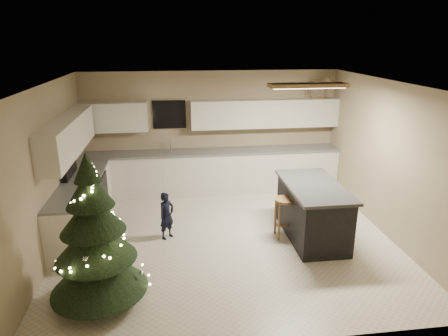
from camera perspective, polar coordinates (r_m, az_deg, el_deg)
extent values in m
plane|color=beige|center=(6.92, 0.38, -9.99)|extent=(5.50, 5.50, 0.00)
cube|color=tan|center=(8.80, -1.82, 5.28)|extent=(5.50, 0.02, 2.60)
cube|color=tan|center=(4.14, 5.21, -10.34)|extent=(5.50, 0.02, 2.60)
cube|color=tan|center=(6.64, -23.84, -0.67)|extent=(0.02, 5.00, 2.60)
cube|color=tan|center=(7.30, 22.34, 1.14)|extent=(0.02, 5.00, 2.60)
cube|color=silver|center=(6.13, 0.43, 11.93)|extent=(5.50, 5.00, 0.02)
cube|color=brown|center=(6.54, 11.90, 11.51)|extent=(1.25, 0.32, 0.06)
cube|color=white|center=(6.54, 11.88, 11.20)|extent=(1.15, 0.24, 0.02)
cube|color=beige|center=(8.75, -1.57, -0.59)|extent=(5.48, 0.60, 0.90)
cube|color=beige|center=(7.39, -19.54, -5.33)|extent=(0.60, 2.60, 0.90)
cube|color=slate|center=(8.60, -1.59, 2.35)|extent=(5.48, 0.62, 0.04)
cube|color=slate|center=(7.22, -19.85, -1.90)|extent=(0.62, 2.60, 0.04)
cube|color=beige|center=(8.60, -15.56, 7.03)|extent=(1.40, 0.35, 0.60)
cube|color=beige|center=(8.74, 5.86, 7.78)|extent=(3.20, 0.35, 0.60)
cube|color=beige|center=(7.16, -21.37, 4.28)|extent=(0.35, 2.60, 0.60)
cube|color=black|center=(8.65, -7.82, 7.60)|extent=(0.70, 0.04, 0.60)
cube|color=#99999E|center=(8.57, -7.59, 2.01)|extent=(0.55, 0.40, 0.06)
cylinder|color=#99999E|center=(8.63, -7.64, 3.21)|extent=(0.03, 0.03, 0.24)
cube|color=black|center=(7.66, -18.96, -4.44)|extent=(0.64, 0.75, 0.90)
cube|color=black|center=(7.52, -21.29, -0.25)|extent=(0.10, 0.75, 0.30)
cube|color=black|center=(6.94, 12.51, -6.24)|extent=(0.80, 1.60, 0.90)
cube|color=black|center=(6.76, 12.78, -2.57)|extent=(0.90, 1.70, 0.05)
cylinder|color=brown|center=(6.77, 8.80, -4.53)|extent=(0.37, 0.37, 0.04)
cylinder|color=brown|center=(6.77, 7.89, -7.74)|extent=(0.04, 0.04, 0.66)
cylinder|color=brown|center=(6.84, 10.00, -7.58)|extent=(0.04, 0.04, 0.66)
cylinder|color=brown|center=(6.99, 7.34, -6.83)|extent=(0.04, 0.04, 0.66)
cylinder|color=brown|center=(7.06, 9.39, -6.68)|extent=(0.04, 0.04, 0.66)
cube|color=brown|center=(6.96, 8.61, -8.04)|extent=(0.28, 0.03, 0.03)
cylinder|color=#3F2816|center=(5.64, -17.21, -16.54)|extent=(0.11, 0.11, 0.27)
cone|color=black|center=(5.44, -17.57, -13.43)|extent=(1.22, 1.22, 0.63)
cone|color=black|center=(5.25, -17.99, -9.66)|extent=(1.00, 1.00, 0.54)
cone|color=black|center=(5.10, -18.38, -6.09)|extent=(0.79, 0.79, 0.49)
cone|color=black|center=(4.98, -18.74, -2.79)|extent=(0.57, 0.57, 0.45)
cone|color=black|center=(4.90, -19.05, 0.15)|extent=(0.32, 0.32, 0.36)
sphere|color=#FFD88C|center=(5.51, -10.51, -15.74)|extent=(0.03, 0.03, 0.03)
sphere|color=#FFD88C|center=(5.65, -10.90, -14.35)|extent=(0.03, 0.03, 0.03)
sphere|color=#FFD88C|center=(5.78, -11.83, -13.18)|extent=(0.03, 0.03, 0.03)
sphere|color=#FFD88C|center=(5.88, -13.16, -12.26)|extent=(0.03, 0.03, 0.03)
sphere|color=#FFD88C|center=(5.94, -14.77, -11.61)|extent=(0.03, 0.03, 0.03)
sphere|color=#FFD88C|center=(5.97, -16.51, -11.23)|extent=(0.03, 0.03, 0.03)
sphere|color=#FFD88C|center=(5.95, -18.26, -11.10)|extent=(0.03, 0.03, 0.03)
sphere|color=#FFD88C|center=(5.89, -19.88, -11.18)|extent=(0.03, 0.03, 0.03)
sphere|color=#FFD88C|center=(5.79, -21.27, -11.44)|extent=(0.03, 0.03, 0.03)
sphere|color=#FFD88C|center=(5.66, -22.31, -11.84)|extent=(0.03, 0.03, 0.03)
sphere|color=#FFD88C|center=(5.52, -22.93, -12.30)|extent=(0.03, 0.03, 0.03)
sphere|color=#FFD88C|center=(5.37, -23.05, -12.77)|extent=(0.03, 0.03, 0.03)
sphere|color=#FFD88C|center=(5.22, -22.66, -13.15)|extent=(0.03, 0.03, 0.03)
sphere|color=#FFD88C|center=(5.09, -21.77, -13.38)|extent=(0.03, 0.03, 0.03)
sphere|color=#FFD88C|center=(4.99, -20.49, -13.37)|extent=(0.03, 0.03, 0.03)
sphere|color=#FFD88C|center=(4.93, -18.98, -13.10)|extent=(0.03, 0.03, 0.03)
sphere|color=#FFD88C|center=(4.91, -17.42, -12.57)|extent=(0.03, 0.03, 0.03)
sphere|color=#FFD88C|center=(4.92, -16.02, -11.80)|extent=(0.03, 0.03, 0.03)
sphere|color=#FFD88C|center=(4.97, -14.92, -10.87)|extent=(0.03, 0.03, 0.03)
sphere|color=#FFD88C|center=(5.05, -14.24, -9.88)|extent=(0.03, 0.03, 0.03)
sphere|color=#FFD88C|center=(5.13, -13.99, -8.88)|extent=(0.03, 0.03, 0.03)
sphere|color=#FFD88C|center=(5.22, -14.15, -7.96)|extent=(0.03, 0.03, 0.03)
sphere|color=#FFD88C|center=(5.29, -14.67, -7.15)|extent=(0.03, 0.03, 0.03)
sphere|color=#FFD88C|center=(5.35, -15.46, -6.48)|extent=(0.03, 0.03, 0.03)
sphere|color=#FFD88C|center=(5.39, -16.43, -5.96)|extent=(0.03, 0.03, 0.03)
sphere|color=#FFD88C|center=(5.40, -17.48, -5.57)|extent=(0.03, 0.03, 0.03)
sphere|color=#FFD88C|center=(5.39, -18.52, -5.31)|extent=(0.03, 0.03, 0.03)
sphere|color=#FFD88C|center=(5.35, -19.46, -5.15)|extent=(0.03, 0.03, 0.03)
sphere|color=#FFD88C|center=(5.29, -20.24, -5.06)|extent=(0.03, 0.03, 0.03)
sphere|color=#FFD88C|center=(5.21, -20.80, -5.01)|extent=(0.03, 0.03, 0.03)
sphere|color=#FFD88C|center=(5.13, -21.10, -4.96)|extent=(0.03, 0.03, 0.03)
sphere|color=#FFD88C|center=(5.05, -21.14, -4.88)|extent=(0.03, 0.03, 0.03)
sphere|color=#FFD88C|center=(4.97, -20.92, -4.74)|extent=(0.03, 0.03, 0.03)
sphere|color=#FFD88C|center=(4.91, -20.49, -4.51)|extent=(0.03, 0.03, 0.03)
sphere|color=#FFD88C|center=(4.86, -19.93, -4.18)|extent=(0.03, 0.03, 0.03)
sphere|color=#FFD88C|center=(4.83, -19.31, -3.76)|extent=(0.03, 0.03, 0.03)
sphere|color=#FFD88C|center=(4.82, -18.71, -3.25)|extent=(0.03, 0.03, 0.03)
sphere|color=#FFD88C|center=(4.83, -18.22, -2.69)|extent=(0.03, 0.03, 0.03)
sphere|color=#FFD88C|center=(4.84, -17.88, -2.11)|extent=(0.03, 0.03, 0.03)
sphere|color=#FFD88C|center=(4.87, -17.71, -1.52)|extent=(0.03, 0.03, 0.03)
sphere|color=#FFD88C|center=(4.89, -17.71, -0.95)|extent=(0.03, 0.03, 0.03)
sphere|color=#FFD88C|center=(4.91, -17.85, -0.42)|extent=(0.03, 0.03, 0.03)
sphere|color=#FFD88C|center=(4.93, -18.10, 0.07)|extent=(0.03, 0.03, 0.03)
sphere|color=#FFD88C|center=(4.93, -18.40, 0.52)|extent=(0.03, 0.03, 0.03)
sphere|color=#FFD88C|center=(4.92, -18.72, 0.93)|extent=(0.03, 0.03, 0.03)
sphere|color=silver|center=(5.43, -11.74, -14.36)|extent=(0.06, 0.06, 0.06)
sphere|color=silver|center=(5.75, -19.73, -10.49)|extent=(0.06, 0.06, 0.06)
sphere|color=silver|center=(5.00, -19.92, -12.05)|extent=(0.06, 0.06, 0.06)
sphere|color=silver|center=(5.20, -15.04, -7.42)|extent=(0.06, 0.06, 0.06)
sphere|color=silver|center=(5.22, -20.00, -5.07)|extent=(0.06, 0.06, 0.06)
sphere|color=silver|center=(4.88, -18.95, -3.65)|extent=(0.06, 0.06, 0.06)
sphere|color=silver|center=(4.93, -18.54, -0.52)|extent=(0.06, 0.06, 0.06)
imported|color=black|center=(6.83, -8.19, -6.75)|extent=(0.35, 0.35, 0.82)
cube|color=brown|center=(8.99, 13.24, 9.68)|extent=(0.22, 0.02, 0.02)
cube|color=brown|center=(9.05, 13.08, 9.75)|extent=(0.22, 0.02, 0.02)
imported|color=beige|center=(8.99, 13.27, 11.28)|extent=(0.62, 0.47, 0.48)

